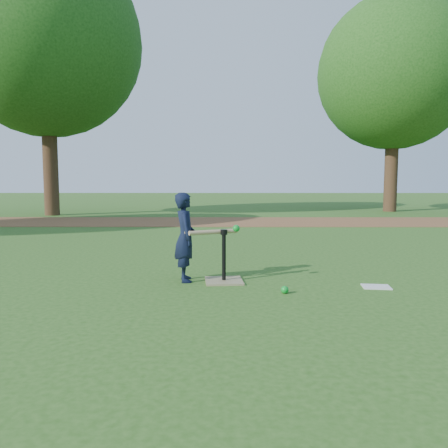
{
  "coord_description": "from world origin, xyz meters",
  "views": [
    {
      "loc": [
        0.06,
        -5.15,
        1.17
      ],
      "look_at": [
        0.04,
        0.17,
        0.65
      ],
      "focal_mm": 35.0,
      "sensor_mm": 36.0,
      "label": 1
    }
  ],
  "objects": [
    {
      "name": "tree_left",
      "position": [
        -6.0,
        10.0,
        5.87
      ],
      "size": [
        6.4,
        6.4,
        9.08
      ],
      "color": "#382316",
      "rests_on": "ground"
    },
    {
      "name": "tree_right",
      "position": [
        6.5,
        12.0,
        5.29
      ],
      "size": [
        5.8,
        5.8,
        8.21
      ],
      "color": "#382316",
      "rests_on": "ground"
    },
    {
      "name": "wiffle_ball_ground",
      "position": [
        0.68,
        -0.67,
        0.04
      ],
      "size": [
        0.08,
        0.08,
        0.08
      ],
      "primitive_type": "sphere",
      "color": "#0D9526",
      "rests_on": "ground"
    },
    {
      "name": "batting_tee",
      "position": [
        0.04,
        -0.13,
        0.11
      ],
      "size": [
        0.47,
        0.47,
        0.61
      ],
      "color": "#8A8057",
      "rests_on": "ground"
    },
    {
      "name": "ground",
      "position": [
        0.0,
        0.0,
        0.0
      ],
      "size": [
        80.0,
        80.0,
        0.0
      ],
      "primitive_type": "plane",
      "color": "#285116",
      "rests_on": "ground"
    },
    {
      "name": "child",
      "position": [
        -0.42,
        -0.09,
        0.52
      ],
      "size": [
        0.32,
        0.42,
        1.04
      ],
      "primitive_type": "imported",
      "rotation": [
        0.0,
        0.0,
        1.76
      ],
      "color": "black",
      "rests_on": "ground"
    },
    {
      "name": "dirt_strip",
      "position": [
        0.0,
        7.5,
        0.01
      ],
      "size": [
        24.0,
        3.0,
        0.01
      ],
      "primitive_type": "cube",
      "color": "brown",
      "rests_on": "ground"
    },
    {
      "name": "clipboard",
      "position": [
        1.73,
        -0.4,
        0.01
      ],
      "size": [
        0.33,
        0.26,
        0.01
      ],
      "primitive_type": "cube",
      "rotation": [
        0.0,
        0.0,
        -0.12
      ],
      "color": "silver",
      "rests_on": "ground"
    },
    {
      "name": "swing_action",
      "position": [
        -0.06,
        -0.17,
        0.6
      ],
      "size": [
        0.63,
        0.31,
        0.12
      ],
      "color": "tan",
      "rests_on": "ground"
    }
  ]
}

